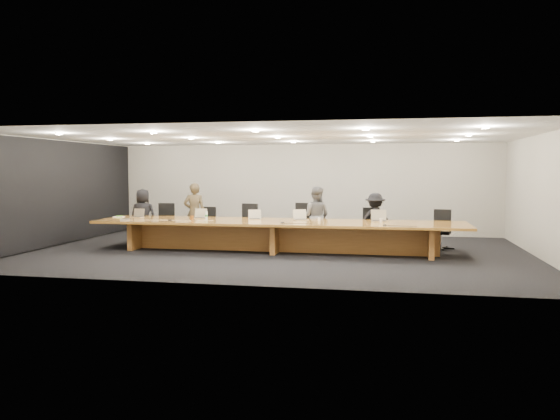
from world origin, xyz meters
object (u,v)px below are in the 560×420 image
Objects in this scene: conference_table at (278,230)px; laptop_e at (379,215)px; laptop_b at (199,213)px; laptop_d at (301,215)px; person_d at (375,220)px; chair_right at (373,227)px; av_box at (125,220)px; person_b at (195,213)px; amber_mug at (192,218)px; paper_cup_near at (319,219)px; chair_left at (206,225)px; laptop_a at (137,213)px; person_c at (316,216)px; chair_far_right at (441,229)px; chair_mid_right at (301,224)px; laptop_c at (255,214)px; person_a at (143,215)px; mic_left at (170,220)px; chair_far_left at (165,222)px; mic_center at (282,222)px; mic_right at (385,225)px; water_bottle at (206,216)px; paper_cup_far at (381,220)px.

conference_table is 2.50m from laptop_e.
laptop_d is at bearing 5.75° from laptop_b.
chair_right is at bearing 9.22° from person_d.
person_b is at bearing 32.73° from av_box.
amber_mug is 1.33× the size of paper_cup_near.
chair_left is at bearing 139.27° from laptop_d.
laptop_a is 4.35m from laptop_d.
conference_table is at bearing 179.04° from laptop_e.
chair_left is 3.06m from person_c.
person_b is (-6.55, 0.07, 0.31)m from chair_far_right.
laptop_e is (1.65, -0.78, 0.12)m from person_c.
person_d is at bearing 7.83° from chair_mid_right.
laptop_d reaches higher than laptop_c.
person_a reaches higher than chair_far_right.
laptop_a is 6.28m from laptop_e.
mic_left is (-0.49, -0.74, -0.12)m from laptop_b.
chair_far_left is at bearing 161.11° from laptop_e.
mic_center is at bearing -59.19° from laptop_c.
chair_far_left reaches higher than laptop_c.
person_b is at bearing -171.83° from chair_mid_right.
person_d is at bearing 17.72° from mic_left.
chair_far_left is 1.08× the size of chair_left.
paper_cup_near is (4.50, -1.04, 0.25)m from chair_far_left.
chair_right is at bearing 17.67° from mic_left.
conference_table is at bearing 167.40° from mic_right.
chair_left is 2.92× the size of laptop_d.
person_d reaches higher than chair_left.
av_box reaches higher than conference_table.
amber_mug is (-0.37, -0.03, -0.05)m from water_bottle.
conference_table is 2.21m from laptop_b.
laptop_c is at bearing -178.26° from chair_right.
person_d is 4.31m from water_bottle.
amber_mug is (-2.97, -1.20, 0.02)m from person_c.
paper_cup_near reaches higher than mic_right.
water_bottle is (0.33, -0.38, -0.02)m from laptop_b.
av_box is at bearing 168.20° from laptop_d.
chair_left is at bearing 93.35° from amber_mug.
chair_mid_right is at bearing 172.58° from person_a.
chair_left is (1.25, -0.10, -0.04)m from chair_far_left.
laptop_e is (5.95, -0.93, 0.35)m from chair_far_left.
chair_far_left is 5.19× the size of water_bottle.
laptop_c is (3.18, 0.07, 0.01)m from laptop_a.
chair_far_left is 1.26m from chair_left.
chair_left is 10.26× the size of paper_cup_far.
chair_left is (-2.26, 1.22, -0.02)m from conference_table.
av_box is at bearing -148.19° from chair_mid_right.
person_b reaches higher than mic_center.
conference_table is 3.80m from av_box.
laptop_e is (6.28, 0.08, 0.03)m from laptop_a.
mic_left is at bearing 34.28° from person_c.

